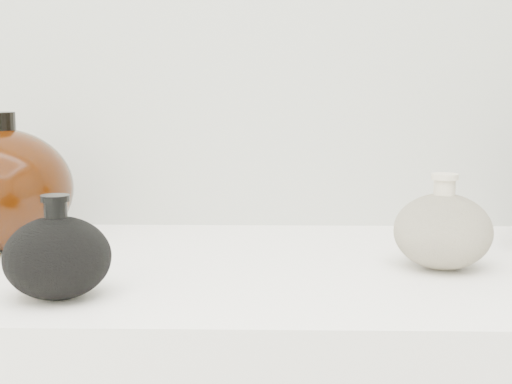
{
  "coord_description": "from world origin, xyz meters",
  "views": [
    {
      "loc": [
        -0.0,
        0.07,
        1.12
      ],
      "look_at": [
        -0.02,
        0.92,
        1.0
      ],
      "focal_mm": 50.0,
      "sensor_mm": 36.0,
      "label": 1
    }
  ],
  "objects": [
    {
      "name": "black_gourd_vase",
      "position": [
        -0.23,
        0.8,
        0.94
      ],
      "size": [
        0.12,
        0.12,
        0.11
      ],
      "color": "black",
      "rests_on": "display_counter"
    },
    {
      "name": "cream_gourd_vase",
      "position": [
        0.21,
        0.93,
        0.95
      ],
      "size": [
        0.13,
        0.13,
        0.12
      ],
      "color": "beige",
      "rests_on": "display_counter"
    },
    {
      "name": "left_round_pot",
      "position": [
        -0.37,
        1.02,
        0.98
      ],
      "size": [
        0.21,
        0.21,
        0.19
      ],
      "color": "black",
      "rests_on": "display_counter"
    }
  ]
}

